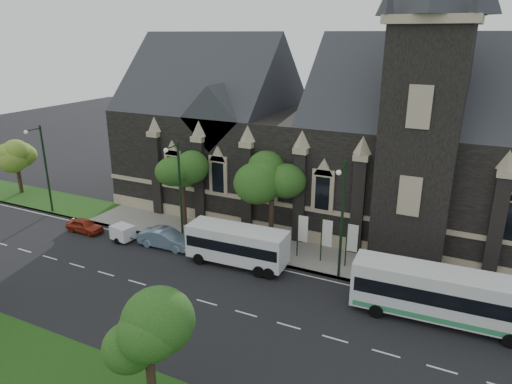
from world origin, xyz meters
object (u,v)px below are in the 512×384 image
Objects in this scene: street_lamp_near at (342,215)px; sedan at (166,238)px; tree_walk_left at (185,167)px; tree_park_east at (153,332)px; banner_flag_right at (350,240)px; banner_flag_left at (301,231)px; shuttle_bus at (237,244)px; tree_walk_far at (18,154)px; tour_coach at (449,296)px; box_trailer at (123,232)px; car_far_red at (85,226)px; banner_flag_center at (325,236)px; tree_walk_right at (275,179)px; street_lamp_far at (44,165)px; street_lamp_mid at (179,187)px.

street_lamp_near is 1.85× the size of sedan.
tree_walk_left reaches higher than sedan.
banner_flag_right is (4.11, 18.32, -2.24)m from tree_park_east.
shuttle_bus is at bearing -141.99° from banner_flag_left.
tree_walk_far is at bearing 178.23° from banner_flag_right.
tour_coach is 15.55m from shuttle_bus.
box_trailer is 0.76× the size of car_far_red.
tour_coach is (11.45, -4.23, -0.51)m from banner_flag_left.
banner_flag_right is (2.00, 0.00, 0.00)m from banner_flag_center.
banner_flag_right is at bearing 19.15° from box_trailer.
banner_flag_left is at bearing 89.65° from tree_park_east.
box_trailer is (-12.04, -5.55, -5.00)m from tree_walk_right.
tree_walk_left is 14.67m from street_lamp_far.
shuttle_bus is (-7.78, -1.27, -3.35)m from street_lamp_near.
banner_flag_center is (5.08, -1.71, -3.43)m from tree_walk_right.
tree_walk_far is 1.57× the size of banner_flag_center.
banner_flag_center reaches higher than tour_coach.
street_lamp_mid is 3.24× the size of box_trailer.
tree_walk_far is at bearing 172.63° from street_lamp_mid.
street_lamp_mid is at bearing 165.82° from shuttle_bus.
banner_flag_center is (2.00, 0.00, 0.00)m from banner_flag_left.
street_lamp_mid is 10.81m from banner_flag_left.
banner_flag_left is at bearing 10.50° from street_lamp_mid.
tree_walk_right reaches higher than banner_flag_right.
street_lamp_far is at bearing 147.90° from tree_park_east.
sedan is at bearing -10.56° from tree_walk_far.
banner_flag_left reaches higher than shuttle_bus.
tree_walk_far is 24.03m from street_lamp_mid.
street_lamp_far is 30.47m from banner_flag_right.
box_trailer is at bearing -118.70° from tree_walk_left.
banner_flag_right is 8.69m from shuttle_bus.
banner_flag_right is at bearing 81.44° from street_lamp_near.
banner_flag_right is (4.00, 0.00, 0.00)m from banner_flag_left.
tree_walk_right is at bearing 32.54° from box_trailer.
banner_flag_right reaches higher than shuttle_bus.
tour_coach is at bearing -20.26° from banner_flag_left.
tree_walk_left reaches higher than tour_coach.
shuttle_bus is 11.11m from box_trailer.
tree_walk_left is 24.58m from tour_coach.
tree_park_east is 1.57× the size of banner_flag_left.
tour_coach is 26.59m from box_trailer.
street_lamp_mid reaches higher than banner_flag_right.
street_lamp_mid reaches higher than tree_walk_left.
tree_walk_right is at bearing 75.91° from shuttle_bus.
sedan is (-7.90, -4.85, -5.02)m from tree_walk_right.
box_trailer is (-15.00, 14.49, -3.80)m from tree_park_east.
tree_park_east is at bearing -32.10° from street_lamp_far.
street_lamp_far is (7.82, -3.08, 0.49)m from tree_walk_far.
tour_coach is at bearing -6.76° from tree_walk_far.
box_trailer is 0.57× the size of sedan.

